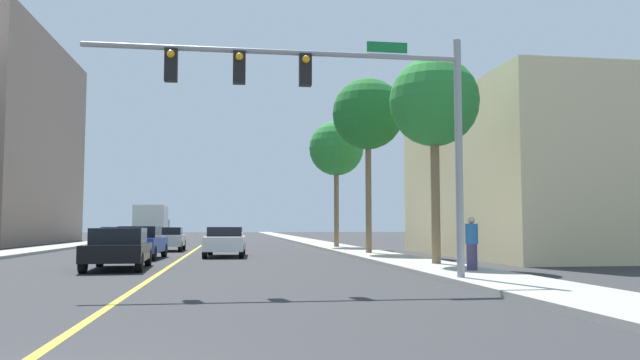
% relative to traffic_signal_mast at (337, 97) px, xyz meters
% --- Properties ---
extents(ground, '(192.00, 192.00, 0.00)m').
position_rel_traffic_signal_mast_xyz_m(ground, '(-4.95, 32.09, -4.86)').
color(ground, '#2D2D30').
extents(sidewalk_left, '(2.59, 168.00, 0.15)m').
position_rel_traffic_signal_mast_xyz_m(sidewalk_left, '(-14.08, 32.09, -4.79)').
color(sidewalk_left, '#9E9B93').
rests_on(sidewalk_left, ground).
extents(sidewalk_right, '(2.59, 168.00, 0.15)m').
position_rel_traffic_signal_mast_xyz_m(sidewalk_right, '(4.19, 32.09, -4.79)').
color(sidewalk_right, '#9E9B93').
rests_on(sidewalk_right, ground).
extents(lane_marking_center, '(0.16, 144.00, 0.01)m').
position_rel_traffic_signal_mast_xyz_m(lane_marking_center, '(-4.95, 32.09, -4.86)').
color(lane_marking_center, yellow).
rests_on(lane_marking_center, ground).
extents(building_right_near, '(13.64, 15.19, 7.85)m').
position_rel_traffic_signal_mast_xyz_m(building_right_near, '(14.61, 13.05, -0.93)').
color(building_right_near, beige).
rests_on(building_right_near, ground).
extents(traffic_signal_mast, '(9.85, 0.36, 6.38)m').
position_rel_traffic_signal_mast_xyz_m(traffic_signal_mast, '(0.00, 0.00, 0.00)').
color(traffic_signal_mast, gray).
rests_on(traffic_signal_mast, sidewalk_right).
extents(palm_near, '(3.28, 3.28, 7.52)m').
position_rel_traffic_signal_mast_xyz_m(palm_near, '(4.59, 5.70, 1.12)').
color(palm_near, brown).
rests_on(palm_near, sidewalk_right).
extents(palm_mid, '(3.65, 3.65, 8.90)m').
position_rel_traffic_signal_mast_xyz_m(palm_mid, '(4.16, 14.67, 2.31)').
color(palm_mid, brown).
rests_on(palm_mid, sidewalk_right).
extents(palm_far, '(3.58, 3.58, 8.21)m').
position_rel_traffic_signal_mast_xyz_m(palm_far, '(4.06, 23.63, 1.66)').
color(palm_far, brown).
rests_on(palm_far, sidewalk_right).
extents(car_green, '(1.93, 4.01, 1.41)m').
position_rel_traffic_signal_mast_xyz_m(car_green, '(-11.16, 30.89, -4.12)').
color(car_green, '#196638').
rests_on(car_green, ground).
extents(car_silver, '(1.93, 3.89, 1.41)m').
position_rel_traffic_signal_mast_xyz_m(car_silver, '(-6.45, 21.70, -4.13)').
color(car_silver, '#BCBCC1').
rests_on(car_silver, ground).
extents(car_white, '(2.05, 4.55, 1.44)m').
position_rel_traffic_signal_mast_xyz_m(car_white, '(-3.00, 14.66, -4.12)').
color(car_white, white).
rests_on(car_white, ground).
extents(car_black, '(2.12, 4.48, 1.42)m').
position_rel_traffic_signal_mast_xyz_m(car_black, '(-6.56, 6.46, -4.12)').
color(car_black, black).
rests_on(car_black, ground).
extents(car_blue, '(2.00, 4.26, 1.48)m').
position_rel_traffic_signal_mast_xyz_m(car_blue, '(-6.76, 13.04, -4.11)').
color(car_blue, '#1E389E').
rests_on(car_blue, ground).
extents(delivery_truck, '(2.71, 8.23, 3.15)m').
position_rel_traffic_signal_mast_xyz_m(delivery_truck, '(-9.37, 37.77, -3.19)').
color(delivery_truck, '#194799').
rests_on(delivery_truck, ground).
extents(pedestrian, '(0.38, 0.38, 1.63)m').
position_rel_traffic_signal_mast_xyz_m(pedestrian, '(4.57, 2.34, -3.90)').
color(pedestrian, '#3F3859').
rests_on(pedestrian, sidewalk_right).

